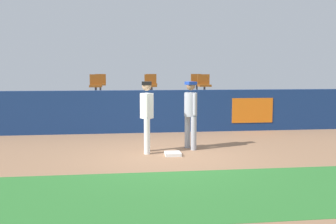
{
  "coord_description": "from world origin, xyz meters",
  "views": [
    {
      "loc": [
        -1.14,
        -9.17,
        2.12
      ],
      "look_at": [
        0.12,
        0.99,
        1.0
      ],
      "focal_mm": 39.65,
      "sensor_mm": 36.0,
      "label": 1
    }
  ],
  "objects_px": {
    "player_runner_visitor": "(191,110)",
    "seat_front_center": "(151,84)",
    "player_fielder_home": "(147,112)",
    "seat_back_center": "(152,83)",
    "seat_front_right": "(204,84)",
    "first_base": "(173,154)",
    "seat_back_right": "(196,82)",
    "seat_back_left": "(100,83)",
    "seat_front_left": "(96,84)"
  },
  "relations": [
    {
      "from": "player_runner_visitor",
      "to": "seat_front_center",
      "type": "distance_m",
      "value": 4.47
    },
    {
      "from": "seat_front_left",
      "to": "seat_front_center",
      "type": "bearing_deg",
      "value": -0.01
    },
    {
      "from": "first_base",
      "to": "seat_front_right",
      "type": "relative_size",
      "value": 0.48
    },
    {
      "from": "seat_front_center",
      "to": "seat_front_right",
      "type": "xyz_separation_m",
      "value": [
        2.1,
        0.0,
        0.0
      ]
    },
    {
      "from": "player_fielder_home",
      "to": "seat_front_center",
      "type": "bearing_deg",
      "value": 177.79
    },
    {
      "from": "seat_back_left",
      "to": "player_runner_visitor",
      "type": "bearing_deg",
      "value": -65.87
    },
    {
      "from": "seat_front_right",
      "to": "seat_front_left",
      "type": "distance_m",
      "value": 4.18
    },
    {
      "from": "seat_front_center",
      "to": "seat_front_right",
      "type": "height_order",
      "value": "same"
    },
    {
      "from": "player_fielder_home",
      "to": "seat_back_center",
      "type": "distance_m",
      "value": 6.55
    },
    {
      "from": "first_base",
      "to": "seat_front_center",
      "type": "relative_size",
      "value": 0.48
    },
    {
      "from": "seat_back_left",
      "to": "player_fielder_home",
      "type": "bearing_deg",
      "value": -76.57
    },
    {
      "from": "seat_front_right",
      "to": "seat_back_right",
      "type": "bearing_deg",
      "value": 88.1
    },
    {
      "from": "player_fielder_home",
      "to": "player_runner_visitor",
      "type": "xyz_separation_m",
      "value": [
        1.21,
        0.33,
        -0.01
      ]
    },
    {
      "from": "player_runner_visitor",
      "to": "seat_back_left",
      "type": "bearing_deg",
      "value": -176.41
    },
    {
      "from": "seat_front_center",
      "to": "seat_back_center",
      "type": "bearing_deg",
      "value": 84.21
    },
    {
      "from": "seat_back_left",
      "to": "seat_front_left",
      "type": "bearing_deg",
      "value": -92.16
    },
    {
      "from": "player_fielder_home",
      "to": "seat_back_right",
      "type": "distance_m",
      "value": 7.03
    },
    {
      "from": "player_fielder_home",
      "to": "seat_back_left",
      "type": "bearing_deg",
      "value": -163.27
    },
    {
      "from": "first_base",
      "to": "seat_back_left",
      "type": "xyz_separation_m",
      "value": [
        -2.17,
        6.9,
        1.6
      ]
    },
    {
      "from": "first_base",
      "to": "seat_back_center",
      "type": "bearing_deg",
      "value": 89.9
    },
    {
      "from": "seat_front_center",
      "to": "seat_front_right",
      "type": "relative_size",
      "value": 1.0
    },
    {
      "from": "seat_back_right",
      "to": "player_runner_visitor",
      "type": "bearing_deg",
      "value": -102.83
    },
    {
      "from": "seat_back_center",
      "to": "seat_front_center",
      "type": "height_order",
      "value": "same"
    },
    {
      "from": "seat_front_left",
      "to": "first_base",
      "type": "bearing_deg",
      "value": -66.28
    },
    {
      "from": "first_base",
      "to": "seat_front_left",
      "type": "bearing_deg",
      "value": 113.72
    },
    {
      "from": "player_fielder_home",
      "to": "seat_front_right",
      "type": "xyz_separation_m",
      "value": [
        2.56,
        4.7,
        0.57
      ]
    },
    {
      "from": "player_runner_visitor",
      "to": "seat_back_left",
      "type": "relative_size",
      "value": 2.2
    },
    {
      "from": "seat_back_center",
      "to": "seat_front_left",
      "type": "height_order",
      "value": "same"
    },
    {
      "from": "first_base",
      "to": "seat_front_left",
      "type": "height_order",
      "value": "seat_front_left"
    },
    {
      "from": "seat_back_left",
      "to": "seat_back_right",
      "type": "height_order",
      "value": "same"
    },
    {
      "from": "first_base",
      "to": "seat_back_center",
      "type": "xyz_separation_m",
      "value": [
        0.01,
        6.9,
        1.6
      ]
    },
    {
      "from": "seat_back_left",
      "to": "seat_back_right",
      "type": "relative_size",
      "value": 1.0
    },
    {
      "from": "first_base",
      "to": "player_runner_visitor",
      "type": "distance_m",
      "value": 1.4
    },
    {
      "from": "seat_front_center",
      "to": "player_fielder_home",
      "type": "bearing_deg",
      "value": -95.51
    },
    {
      "from": "player_runner_visitor",
      "to": "seat_front_right",
      "type": "distance_m",
      "value": 4.61
    },
    {
      "from": "first_base",
      "to": "seat_front_left",
      "type": "distance_m",
      "value": 5.8
    },
    {
      "from": "player_fielder_home",
      "to": "seat_back_right",
      "type": "bearing_deg",
      "value": 161.36
    },
    {
      "from": "seat_back_center",
      "to": "seat_front_right",
      "type": "xyz_separation_m",
      "value": [
        1.92,
        -1.8,
        0.0
      ]
    },
    {
      "from": "seat_back_center",
      "to": "seat_front_right",
      "type": "height_order",
      "value": "same"
    },
    {
      "from": "seat_front_center",
      "to": "seat_back_left",
      "type": "xyz_separation_m",
      "value": [
        -2.0,
        1.8,
        0.0
      ]
    },
    {
      "from": "seat_back_center",
      "to": "seat_back_left",
      "type": "height_order",
      "value": "same"
    },
    {
      "from": "seat_front_right",
      "to": "first_base",
      "type": "bearing_deg",
      "value": -110.75
    },
    {
      "from": "seat_back_left",
      "to": "seat_front_right",
      "type": "distance_m",
      "value": 4.49
    },
    {
      "from": "seat_front_left",
      "to": "seat_back_center",
      "type": "bearing_deg",
      "value": 38.61
    },
    {
      "from": "player_fielder_home",
      "to": "seat_back_left",
      "type": "distance_m",
      "value": 6.7
    },
    {
      "from": "player_fielder_home",
      "to": "seat_back_center",
      "type": "bearing_deg",
      "value": 177.72
    },
    {
      "from": "player_fielder_home",
      "to": "seat_front_left",
      "type": "distance_m",
      "value": 5.0
    },
    {
      "from": "player_runner_visitor",
      "to": "seat_back_left",
      "type": "xyz_separation_m",
      "value": [
        -2.76,
        6.17,
        0.57
      ]
    },
    {
      "from": "first_base",
      "to": "seat_back_left",
      "type": "bearing_deg",
      "value": 107.48
    },
    {
      "from": "first_base",
      "to": "seat_front_center",
      "type": "height_order",
      "value": "seat_front_center"
    }
  ]
}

